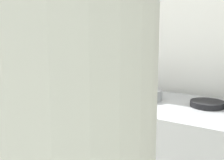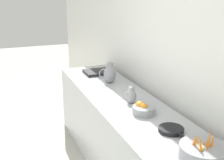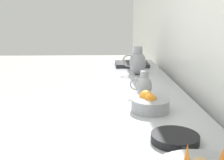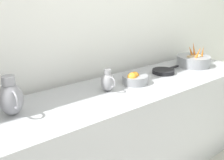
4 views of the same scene
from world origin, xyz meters
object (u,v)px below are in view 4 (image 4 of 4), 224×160
object	(u,v)px
metal_pitcher_short	(108,81)
skillet_on_counter	(164,71)
vegetable_colander	(193,61)
orange_bowl	(135,79)
metal_pitcher_tall	(11,98)

from	to	relation	value
metal_pitcher_short	skillet_on_counter	bearing A→B (deg)	93.25
vegetable_colander	orange_bowl	bearing A→B (deg)	-88.32
orange_bowl	skillet_on_counter	size ratio (longest dim) A/B	0.63
metal_pitcher_tall	metal_pitcher_short	xyz separation A→B (m)	(0.04, 0.71, -0.04)
orange_bowl	skillet_on_counter	world-z (taller)	orange_bowl
metal_pitcher_tall	metal_pitcher_short	world-z (taller)	metal_pitcher_tall
vegetable_colander	metal_pitcher_short	world-z (taller)	vegetable_colander
vegetable_colander	skillet_on_counter	xyz separation A→B (m)	(-0.02, -0.43, -0.04)
metal_pitcher_tall	metal_pitcher_short	size ratio (longest dim) A/B	1.46
orange_bowl	skillet_on_counter	bearing A→B (deg)	96.12
vegetable_colander	orange_bowl	world-z (taller)	vegetable_colander
metal_pitcher_short	skillet_on_counter	size ratio (longest dim) A/B	0.51
orange_bowl	metal_pitcher_short	distance (m)	0.28
orange_bowl	metal_pitcher_tall	size ratio (longest dim) A/B	0.85
metal_pitcher_short	skillet_on_counter	xyz separation A→B (m)	(-0.04, 0.69, -0.06)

